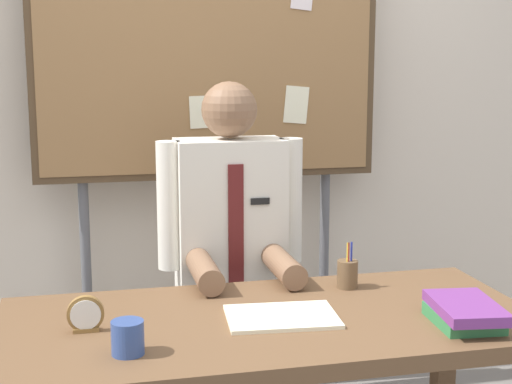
{
  "coord_description": "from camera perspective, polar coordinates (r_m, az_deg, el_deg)",
  "views": [
    {
      "loc": [
        -0.52,
        -2.05,
        1.51
      ],
      "look_at": [
        0.0,
        0.19,
        1.11
      ],
      "focal_mm": 51.88,
      "sensor_mm": 36.0,
      "label": 1
    }
  ],
  "objects": [
    {
      "name": "person",
      "position": [
        2.84,
        -1.95,
        -7.16
      ],
      "size": [
        0.55,
        0.56,
        1.44
      ],
      "color": "#2D2D33",
      "rests_on": "ground_plane"
    },
    {
      "name": "desk",
      "position": [
        2.28,
        1.08,
        -11.88
      ],
      "size": [
        1.61,
        0.75,
        0.76
      ],
      "color": "brown",
      "rests_on": "ground_plane"
    },
    {
      "name": "open_notebook",
      "position": [
        2.24,
        2.0,
        -9.58
      ],
      "size": [
        0.35,
        0.26,
        0.01
      ],
      "primitive_type": "cube",
      "rotation": [
        0.0,
        0.0,
        -0.09
      ],
      "color": "#F4EFCC",
      "rests_on": "desk"
    },
    {
      "name": "back_wall",
      "position": [
        3.38,
        -4.23,
        7.26
      ],
      "size": [
        6.4,
        0.08,
        2.7
      ],
      "primitive_type": "cube",
      "color": "beige",
      "rests_on": "ground_plane"
    },
    {
      "name": "bulletin_board",
      "position": [
        3.17,
        -3.69,
        10.62
      ],
      "size": [
        1.48,
        0.09,
        2.13
      ],
      "color": "#4C3823",
      "rests_on": "ground_plane"
    },
    {
      "name": "desk_clock",
      "position": [
        2.18,
        -13.0,
        -9.27
      ],
      "size": [
        0.1,
        0.04,
        0.1
      ],
      "color": "olive",
      "rests_on": "desk"
    },
    {
      "name": "pen_holder",
      "position": [
        2.53,
        7.06,
        -6.27
      ],
      "size": [
        0.07,
        0.07,
        0.16
      ],
      "color": "brown",
      "rests_on": "desk"
    },
    {
      "name": "coffee_mug",
      "position": [
        2.0,
        -9.86,
        -11.0
      ],
      "size": [
        0.09,
        0.09,
        0.09
      ],
      "primitive_type": "cylinder",
      "color": "#334C8C",
      "rests_on": "desk"
    },
    {
      "name": "book_stack",
      "position": [
        2.26,
        15.79,
        -8.94
      ],
      "size": [
        0.21,
        0.29,
        0.07
      ],
      "color": "#337F47",
      "rests_on": "desk"
    }
  ]
}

